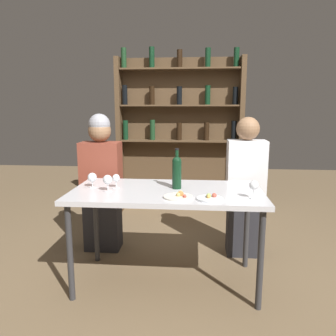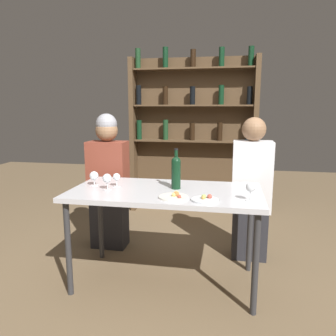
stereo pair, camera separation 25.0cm
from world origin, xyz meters
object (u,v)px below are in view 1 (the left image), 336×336
at_px(wine_glass_1, 108,180).
at_px(food_plate_0, 210,198).
at_px(wine_bottle, 177,171).
at_px(wine_glass_2, 254,186).
at_px(food_plate_1, 179,196).
at_px(seated_person_right, 245,190).
at_px(wine_glass_3, 92,178).
at_px(wine_glass_0, 116,179).
at_px(seated_person_left, 102,184).

height_order(wine_glass_1, food_plate_0, wine_glass_1).
xyz_separation_m(wine_bottle, wine_glass_2, (0.55, -0.23, -0.05)).
height_order(food_plate_1, seated_person_right, seated_person_right).
relative_size(wine_bottle, food_plate_1, 1.51).
xyz_separation_m(wine_glass_3, seated_person_right, (1.27, 0.53, -0.21)).
xyz_separation_m(wine_glass_0, wine_glass_2, (1.02, -0.21, 0.01)).
bearing_deg(seated_person_left, wine_bottle, -34.61).
bearing_deg(wine_glass_0, seated_person_left, 117.26).
bearing_deg(seated_person_right, wine_bottle, -139.41).
bearing_deg(wine_glass_2, food_plate_1, -176.98).
height_order(food_plate_0, food_plate_1, food_plate_1).
bearing_deg(food_plate_1, wine_glass_0, 154.42).
height_order(wine_glass_3, food_plate_0, wine_glass_3).
relative_size(wine_bottle, food_plate_0, 1.67).
bearing_deg(wine_glass_0, seated_person_right, 26.57).
bearing_deg(food_plate_0, wine_glass_1, 168.13).
height_order(wine_glass_2, wine_glass_3, wine_glass_2).
height_order(wine_bottle, wine_glass_2, wine_bottle).
xyz_separation_m(wine_glass_0, food_plate_1, (0.50, -0.24, -0.06)).
bearing_deg(wine_glass_3, seated_person_left, 99.14).
bearing_deg(wine_bottle, wine_glass_3, -178.70).
relative_size(wine_glass_2, seated_person_left, 0.10).
bearing_deg(wine_glass_2, seated_person_right, 85.51).
relative_size(wine_glass_0, wine_glass_2, 0.86).
xyz_separation_m(wine_glass_1, food_plate_1, (0.54, -0.13, -0.08)).
relative_size(wine_glass_2, wine_glass_3, 1.10).
bearing_deg(food_plate_0, wine_glass_2, 10.22).
xyz_separation_m(food_plate_1, seated_person_left, (-0.78, 0.78, -0.11)).
distance_m(wine_glass_0, wine_glass_1, 0.12).
distance_m(wine_glass_2, seated_person_left, 1.51).
bearing_deg(wine_glass_3, wine_glass_2, -10.27).
bearing_deg(wine_glass_1, wine_glass_2, -5.68).
xyz_separation_m(wine_bottle, seated_person_left, (-0.75, 0.52, -0.24)).
distance_m(wine_glass_1, wine_glass_2, 1.06).
relative_size(food_plate_1, seated_person_left, 0.16).
height_order(wine_glass_1, wine_glass_2, wine_glass_2).
bearing_deg(wine_glass_1, wine_glass_3, 143.47).
height_order(food_plate_0, seated_person_right, seated_person_right).
bearing_deg(wine_bottle, wine_glass_2, -23.25).
bearing_deg(seated_person_left, food_plate_0, -38.97).
xyz_separation_m(wine_glass_3, food_plate_0, (0.91, -0.27, -0.07)).
bearing_deg(food_plate_0, wine_bottle, 130.49).
xyz_separation_m(wine_glass_0, seated_person_right, (1.08, 0.54, -0.21)).
bearing_deg(wine_glass_2, wine_glass_3, 169.73).
bearing_deg(wine_bottle, food_plate_1, -83.42).
distance_m(seated_person_left, seated_person_right, 1.36).
xyz_separation_m(seated_person_left, seated_person_right, (1.36, -0.00, -0.03)).
xyz_separation_m(food_plate_0, seated_person_right, (0.36, 0.81, -0.14)).
relative_size(wine_bottle, wine_glass_1, 2.51).
relative_size(food_plate_0, seated_person_right, 0.15).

